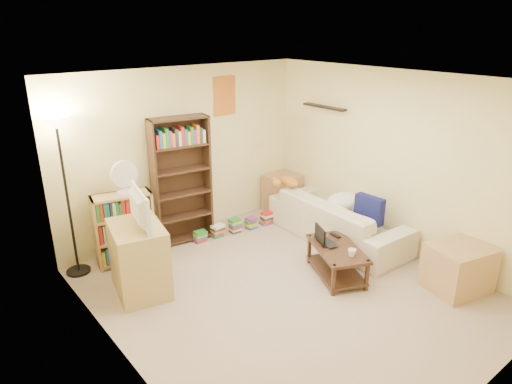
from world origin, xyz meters
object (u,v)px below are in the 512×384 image
at_px(tv_stand, 139,259).
at_px(desk_fan, 124,177).
at_px(end_cabinet, 458,268).
at_px(television, 134,209).
at_px(tabby_cat, 287,182).
at_px(sofa, 338,219).
at_px(laptop, 329,241).
at_px(short_bookshelf, 124,229).
at_px(coffee_table, 337,258).
at_px(mug, 352,253).
at_px(tall_bookshelf, 181,178).
at_px(floor_lamp, 60,151).
at_px(side_table, 283,192).

height_order(tv_stand, desk_fan, desk_fan).
bearing_deg(desk_fan, end_cabinet, -48.29).
bearing_deg(television, tabby_cat, -70.75).
bearing_deg(sofa, laptop, 127.51).
height_order(television, short_bookshelf, television).
distance_m(coffee_table, mug, 0.33).
distance_m(tall_bookshelf, short_bookshelf, 1.07).
bearing_deg(tall_bookshelf, end_cabinet, -51.16).
relative_size(sofa, desk_fan, 4.97).
distance_m(tabby_cat, mug, 1.95).
bearing_deg(short_bookshelf, tv_stand, -90.57).
distance_m(tabby_cat, short_bookshelf, 2.54).
bearing_deg(floor_lamp, sofa, -23.70).
height_order(tall_bookshelf, end_cabinet, tall_bookshelf).
relative_size(coffee_table, floor_lamp, 0.51).
bearing_deg(short_bookshelf, tabby_cat, 0.87).
bearing_deg(coffee_table, floor_lamp, 164.24).
xyz_separation_m(mug, short_bookshelf, (-1.88, 2.30, 0.04)).
height_order(mug, television, television).
relative_size(tv_stand, side_table, 1.38).
xyz_separation_m(coffee_table, floor_lamp, (-2.54, 2.18, 1.37)).
xyz_separation_m(tv_stand, television, (0.00, 0.00, 0.65)).
bearing_deg(floor_lamp, tabby_cat, -11.04).
xyz_separation_m(television, tall_bookshelf, (1.12, 0.87, -0.10)).
height_order(tall_bookshelf, desk_fan, tall_bookshelf).
distance_m(tabby_cat, desk_fan, 2.52).
height_order(television, tall_bookshelf, tall_bookshelf).
relative_size(tv_stand, short_bookshelf, 0.88).
bearing_deg(coffee_table, desk_fan, 157.98).
bearing_deg(short_bookshelf, floor_lamp, 178.94).
distance_m(coffee_table, tall_bookshelf, 2.44).
bearing_deg(end_cabinet, sofa, 93.13).
distance_m(tabby_cat, end_cabinet, 2.75).
bearing_deg(mug, short_bookshelf, 129.22).
xyz_separation_m(side_table, end_cabinet, (-0.07, -3.22, -0.02)).
bearing_deg(end_cabinet, coffee_table, 129.04).
relative_size(coffee_table, tv_stand, 1.22).
bearing_deg(tall_bookshelf, floor_lamp, -173.46).
distance_m(tv_stand, end_cabinet, 3.83).
xyz_separation_m(coffee_table, tall_bookshelf, (-0.97, 2.12, 0.72)).
relative_size(mug, desk_fan, 0.25).
bearing_deg(sofa, tv_stand, 82.15).
height_order(tabby_cat, coffee_table, tabby_cat).
height_order(coffee_table, tall_bookshelf, tall_bookshelf).
bearing_deg(tabby_cat, coffee_table, -109.79).
xyz_separation_m(tall_bookshelf, side_table, (1.95, -0.02, -0.67)).
distance_m(tv_stand, tall_bookshelf, 1.52).
bearing_deg(television, coffee_table, -108.54).
relative_size(mug, floor_lamp, 0.05).
distance_m(sofa, tabby_cat, 0.99).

